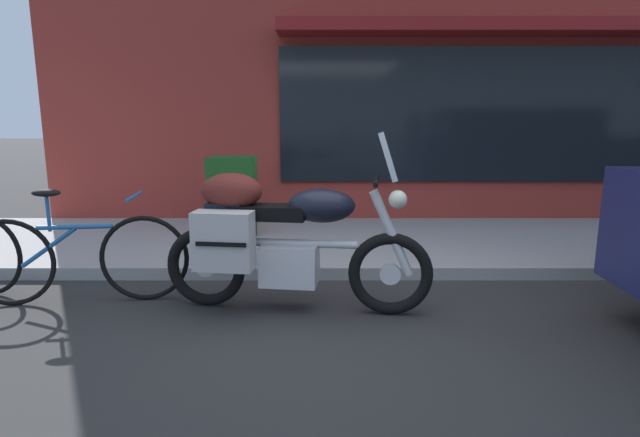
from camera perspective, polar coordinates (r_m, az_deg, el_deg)
The scene contains 4 objects.
ground_plane at distance 3.68m, azimuth 2.75°, elevation -12.64°, with size 80.00×80.00×0.00m, color #2B2B2B.
touring_motorcycle at distance 3.88m, azimuth -4.92°, elevation -1.98°, with size 2.11×0.65×1.40m.
parked_bicycle at distance 4.54m, azimuth -26.08°, elevation -3.99°, with size 1.76×0.48×0.95m.
sandwich_board_sign at distance 6.02m, azimuth -10.09°, elevation 2.46°, with size 0.55×0.42×0.95m.
Camera 1 is at (-0.18, -3.37, 1.48)m, focal length 28.14 mm.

